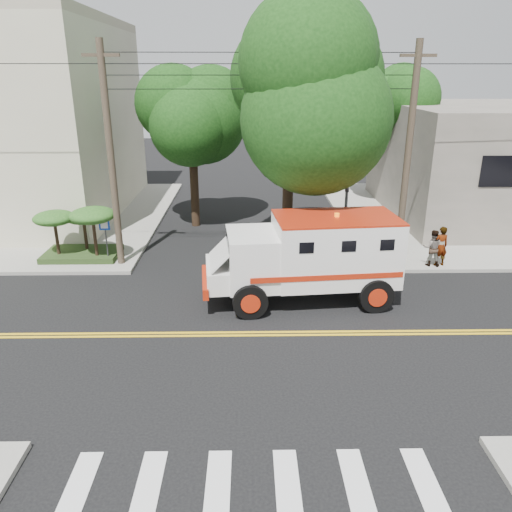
{
  "coord_description": "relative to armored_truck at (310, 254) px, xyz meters",
  "views": [
    {
      "loc": [
        -0.16,
        -13.98,
        7.81
      ],
      "look_at": [
        0.11,
        2.81,
        1.6
      ],
      "focal_mm": 35.0,
      "sensor_mm": 36.0,
      "label": 1
    }
  ],
  "objects": [
    {
      "name": "utility_pole_left",
      "position": [
        -7.63,
        3.45,
        2.73
      ],
      "size": [
        0.28,
        0.28,
        9.0
      ],
      "primitive_type": "cylinder",
      "color": "#382D23",
      "rests_on": "ground"
    },
    {
      "name": "pedestrian_a",
      "position": [
        5.82,
        2.95,
        -0.77
      ],
      "size": [
        0.67,
        0.49,
        1.7
      ],
      "primitive_type": "imported",
      "rotation": [
        0.0,
        0.0,
        3.28
      ],
      "color": "gray",
      "rests_on": "sidewalk_ne"
    },
    {
      "name": "armored_truck",
      "position": [
        0.0,
        0.0,
        0.0
      ],
      "size": [
        7.03,
        3.29,
        3.11
      ],
      "rotation": [
        0.0,
        0.0,
        0.09
      ],
      "color": "white",
      "rests_on": "ground"
    },
    {
      "name": "traffic_signal",
      "position": [
        1.77,
        3.05,
        0.46
      ],
      "size": [
        0.15,
        0.18,
        3.6
      ],
      "color": "#3F3F42",
      "rests_on": "ground"
    },
    {
      "name": "tree_right",
      "position": [
        6.82,
        13.23,
        4.32
      ],
      "size": [
        4.8,
        4.5,
        8.2
      ],
      "color": "black",
      "rests_on": "ground"
    },
    {
      "name": "palm_planter",
      "position": [
        -9.46,
        4.08,
        -0.12
      ],
      "size": [
        3.52,
        2.63,
        2.36
      ],
      "color": "#1E3314",
      "rests_on": "sidewalk_nw"
    },
    {
      "name": "ground",
      "position": [
        -2.03,
        -2.55,
        -1.77
      ],
      "size": [
        100.0,
        100.0,
        0.0
      ],
      "primitive_type": "plane",
      "color": "black",
      "rests_on": "ground"
    },
    {
      "name": "sidewalk_nw",
      "position": [
        -15.53,
        10.95,
        -1.69
      ],
      "size": [
        17.0,
        17.0,
        0.15
      ],
      "primitive_type": "cube",
      "color": "gray",
      "rests_on": "ground"
    },
    {
      "name": "accessibility_sign",
      "position": [
        -8.23,
        3.63,
        -0.4
      ],
      "size": [
        0.45,
        0.1,
        2.02
      ],
      "color": "#3F3F42",
      "rests_on": "ground"
    },
    {
      "name": "tree_left",
      "position": [
        -4.7,
        9.24,
        3.96
      ],
      "size": [
        4.48,
        4.2,
        7.7
      ],
      "color": "black",
      "rests_on": "ground"
    },
    {
      "name": "sidewalk_ne",
      "position": [
        11.47,
        10.95,
        -1.69
      ],
      "size": [
        17.0,
        17.0,
        0.15
      ],
      "primitive_type": "cube",
      "color": "gray",
      "rests_on": "ground"
    },
    {
      "name": "pedestrian_b",
      "position": [
        5.48,
        2.95,
        -0.84
      ],
      "size": [
        0.88,
        0.76,
        1.55
      ],
      "primitive_type": "imported",
      "rotation": [
        0.0,
        0.0,
        2.89
      ],
      "color": "gray",
      "rests_on": "sidewalk_ne"
    },
    {
      "name": "tree_main",
      "position": [
        -0.09,
        3.66,
        5.43
      ],
      "size": [
        6.08,
        5.7,
        9.85
      ],
      "color": "black",
      "rests_on": "ground"
    },
    {
      "name": "utility_pole_right",
      "position": [
        4.27,
        3.65,
        2.73
      ],
      "size": [
        0.28,
        0.28,
        9.0
      ],
      "primitive_type": "cylinder",
      "color": "#382D23",
      "rests_on": "ground"
    }
  ]
}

